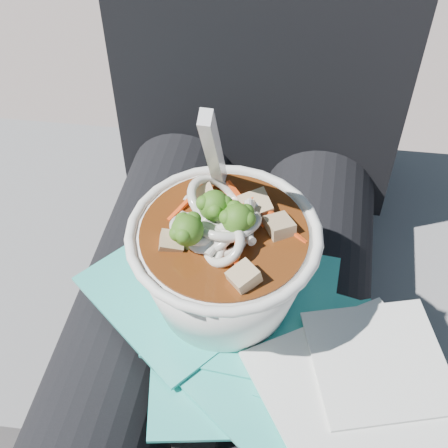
% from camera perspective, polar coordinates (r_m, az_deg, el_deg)
% --- Properties ---
extents(stone_ledge, '(1.03, 0.56, 0.47)m').
position_cam_1_polar(stone_ledge, '(1.00, 1.22, -11.94)').
color(stone_ledge, slate).
rests_on(stone_ledge, ground).
extents(lap, '(0.31, 0.48, 0.14)m').
position_cam_1_polar(lap, '(0.67, -0.55, -9.87)').
color(lap, black).
rests_on(lap, stone_ledge).
extents(person_body, '(0.34, 0.94, 1.00)m').
position_cam_1_polar(person_body, '(0.70, 0.85, -2.53)').
color(person_body, black).
rests_on(person_body, ground).
extents(plastic_bag, '(0.35, 0.28, 0.01)m').
position_cam_1_polar(plastic_bag, '(0.58, 2.69, -10.07)').
color(plastic_bag, '#2BB7A9').
rests_on(plastic_bag, lap).
extents(napkins, '(0.20, 0.20, 0.01)m').
position_cam_1_polar(napkins, '(0.55, 12.49, -13.96)').
color(napkins, white).
rests_on(napkins, plastic_bag).
extents(udon_bowl, '(0.20, 0.20, 0.21)m').
position_cam_1_polar(udon_bowl, '(0.55, -0.07, -3.05)').
color(udon_bowl, white).
rests_on(udon_bowl, plastic_bag).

